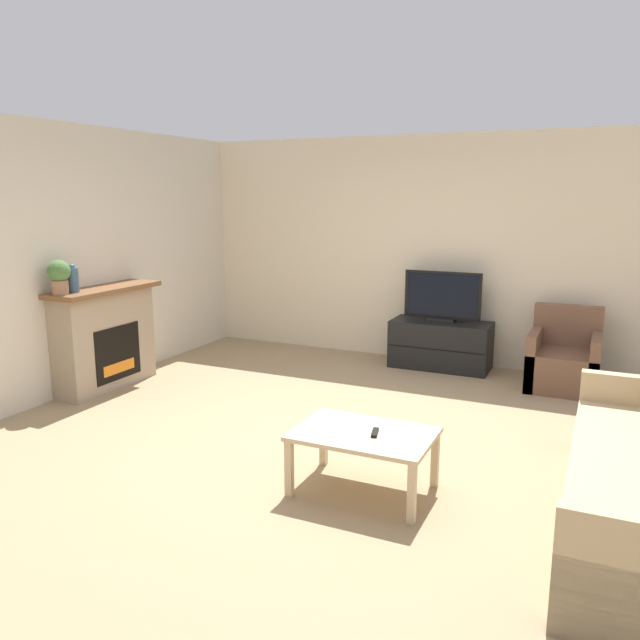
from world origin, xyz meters
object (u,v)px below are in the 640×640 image
fireplace (105,337)px  armchair (564,362)px  mantel_vase_left (73,279)px  tv (442,298)px  tv_stand (441,345)px  potted_plant (59,275)px  coffee_table (364,439)px  remote (375,433)px

fireplace → armchair: bearing=24.8°
mantel_vase_left → armchair: 5.06m
mantel_vase_left → tv: bearing=41.1°
fireplace → tv: bearing=36.5°
mantel_vase_left → tv_stand: (2.99, 2.61, -0.92)m
potted_plant → tv_stand: potted_plant is taller
tv → coffee_table: tv is taller
armchair → remote: bearing=-107.7°
potted_plant → armchair: potted_plant is taller
tv_stand → tv: bearing=-90.0°
potted_plant → tv: 4.10m
fireplace → potted_plant: potted_plant is taller
remote → mantel_vase_left: bearing=155.0°
fireplace → armchair: fireplace is taller
potted_plant → armchair: 5.15m
tv → coffee_table: 3.34m
mantel_vase_left → remote: size_ratio=1.79×
mantel_vase_left → coffee_table: 3.46m
tv → tv_stand: bearing=90.0°
potted_plant → tv_stand: 4.19m
tv_stand → fireplace: bearing=-143.5°
tv → armchair: tv is taller
mantel_vase_left → tv_stand: mantel_vase_left is taller
potted_plant → armchair: (4.36, 2.56, -0.98)m
potted_plant → mantel_vase_left: bearing=90.0°
armchair → mantel_vase_left: bearing=-151.1°
potted_plant → coffee_table: potted_plant is taller
remote → tv_stand: bearing=83.1°
tv → armchair: 1.49m
potted_plant → remote: potted_plant is taller
tv_stand → coffee_table: tv_stand is taller
coffee_table → remote: (0.08, -0.00, 0.06)m
mantel_vase_left → potted_plant: (0.00, -0.16, 0.06)m
remote → potted_plant: bearing=157.6°
mantel_vase_left → coffee_table: (3.29, -0.68, -0.83)m
potted_plant → tv: size_ratio=0.37×
armchair → remote: (-0.99, -3.09, 0.16)m
potted_plant → tv: bearing=42.8°
potted_plant → tv: (2.99, 2.77, -0.43)m
armchair → potted_plant: bearing=-149.5°
tv → remote: 3.34m
potted_plant → tv: potted_plant is taller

